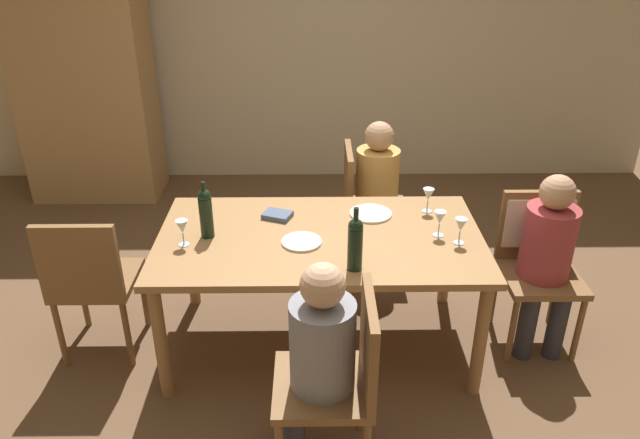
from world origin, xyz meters
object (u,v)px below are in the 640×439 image
at_px(dining_table, 320,248).
at_px(wine_glass_centre, 461,226).
at_px(wine_bottle_dark_red, 355,242).
at_px(dinner_plate_host, 302,242).
at_px(wine_glass_near_left, 440,218).
at_px(dinner_plate_guest_left, 371,214).
at_px(chair_left_end, 90,278).
at_px(person_man_guest, 317,355).
at_px(armoire_cabinet, 84,75).
at_px(wine_bottle_tall_green, 206,211).
at_px(wine_glass_far, 428,195).
at_px(person_woman_host, 381,187).
at_px(chair_right_end, 538,247).
at_px(chair_near, 342,373).
at_px(chair_far_right, 364,201).
at_px(person_man_bearded, 548,253).
at_px(wine_glass_near_right, 182,228).

bearing_deg(dining_table, wine_glass_centre, -7.17).
bearing_deg(wine_bottle_dark_red, dinner_plate_host, 135.38).
height_order(wine_glass_near_left, dinner_plate_guest_left, wine_glass_near_left).
distance_m(dining_table, chair_left_end, 1.30).
bearing_deg(person_man_guest, armoire_cabinet, 32.20).
height_order(dining_table, wine_bottle_tall_green, wine_bottle_tall_green).
bearing_deg(wine_glass_far, person_woman_host, 109.88).
height_order(chair_right_end, chair_left_end, same).
bearing_deg(wine_glass_far, person_man_guest, -119.66).
bearing_deg(chair_right_end, wine_bottle_tall_green, 3.62).
xyz_separation_m(wine_bottle_dark_red, wine_glass_near_left, (0.49, 0.34, -0.04)).
bearing_deg(chair_left_end, dinner_plate_guest_left, 12.14).
distance_m(chair_left_end, dinner_plate_host, 1.21).
bearing_deg(chair_right_end, wine_glass_centre, 22.41).
relative_size(chair_right_end, person_woman_host, 0.82).
bearing_deg(chair_near, person_woman_host, -11.04).
bearing_deg(chair_right_end, chair_far_right, -38.34).
xyz_separation_m(dining_table, chair_near, (0.09, -0.89, -0.13)).
bearing_deg(person_man_guest, chair_right_end, -52.37).
height_order(person_woman_host, person_man_bearded, person_woman_host).
xyz_separation_m(wine_glass_near_left, wine_glass_centre, (0.10, -0.09, 0.00)).
relative_size(chair_far_right, wine_glass_near_left, 6.17).
xyz_separation_m(chair_right_end, person_woman_host, (-0.85, 0.76, 0.05)).
bearing_deg(dinner_plate_guest_left, chair_near, -100.81).
relative_size(armoire_cabinet, chair_near, 2.37).
xyz_separation_m(person_man_bearded, wine_glass_near_left, (-0.63, 0.02, 0.21)).
height_order(chair_near, wine_glass_near_left, chair_near).
xyz_separation_m(person_woman_host, wine_bottle_dark_red, (-0.26, -1.24, 0.25)).
distance_m(dining_table, chair_far_right, 0.95).
distance_m(person_man_guest, dinner_plate_guest_left, 1.20).
height_order(person_woman_host, person_man_guest, person_woman_host).
distance_m(chair_left_end, wine_bottle_dark_red, 1.52).
bearing_deg(wine_glass_near_left, dining_table, 179.37).
bearing_deg(wine_glass_centre, dinner_plate_host, 179.25).
relative_size(armoire_cabinet, person_man_guest, 1.99).
bearing_deg(dinner_plate_guest_left, wine_bottle_tall_green, -164.81).
distance_m(dining_table, wine_bottle_tall_green, 0.67).
xyz_separation_m(chair_right_end, wine_glass_far, (-0.64, 0.17, 0.26)).
height_order(dining_table, dinner_plate_host, dinner_plate_host).
distance_m(person_man_guest, wine_glass_far, 1.38).
bearing_deg(chair_right_end, dining_table, 5.50).
height_order(chair_far_right, chair_left_end, same).
xyz_separation_m(armoire_cabinet, chair_left_end, (0.72, -2.34, -0.56)).
height_order(chair_left_end, person_man_guest, person_man_guest).
distance_m(chair_far_right, dinner_plate_host, 1.08).
distance_m(wine_glass_far, dinner_plate_host, 0.85).
bearing_deg(person_woman_host, wine_glass_near_right, -49.97).
xyz_separation_m(person_man_bearded, wine_bottle_dark_red, (-1.12, -0.33, 0.26)).
bearing_deg(person_man_bearded, dinner_plate_host, 2.40).
bearing_deg(chair_right_end, wine_glass_far, -15.01).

